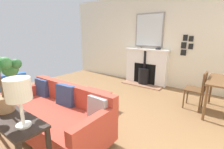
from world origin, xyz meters
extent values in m
cube|color=olive|center=(0.00, 0.00, 0.00)|extent=(5.92, 6.28, 0.01)
cube|color=silver|center=(-2.96, 0.00, 1.41)|extent=(0.12, 6.28, 2.81)
cube|color=#93664C|center=(-2.50, -0.01, 0.01)|extent=(0.36, 1.30, 0.03)
cube|color=white|center=(-2.79, -0.01, 0.55)|extent=(0.21, 1.37, 1.10)
cube|color=black|center=(-2.70, -0.01, 0.35)|extent=(0.06, 0.73, 0.65)
cylinder|color=black|center=(-2.66, -0.01, 0.27)|extent=(0.36, 0.36, 0.49)
cylinder|color=black|center=(-2.66, -0.01, 0.53)|extent=(0.38, 0.38, 0.02)
cylinder|color=black|center=(-2.66, -0.01, 0.82)|extent=(0.07, 0.07, 0.56)
cube|color=white|center=(-2.77, -0.01, 1.12)|extent=(0.26, 1.45, 0.05)
cube|color=gray|center=(-2.87, -0.01, 1.72)|extent=(0.04, 0.92, 1.02)
cube|color=silver|center=(-2.85, -0.01, 1.72)|extent=(0.01, 0.84, 0.94)
cylinder|color=#9E9384|center=(-2.78, -0.29, 1.17)|extent=(0.15, 0.15, 0.05)
torus|color=#9E9384|center=(-2.78, -0.29, 1.19)|extent=(0.15, 0.15, 0.01)
cylinder|color=black|center=(-2.78, 0.35, 1.17)|extent=(0.16, 0.16, 0.05)
torus|color=black|center=(-2.78, 0.35, 1.19)|extent=(0.16, 0.16, 0.01)
cylinder|color=#B2B2B7|center=(1.05, -0.78, 0.05)|extent=(0.04, 0.04, 0.10)
cylinder|color=#B2B2B7|center=(0.36, -0.78, 0.05)|extent=(0.04, 0.04, 0.10)
cylinder|color=#B2B2B7|center=(0.36, 0.83, 0.05)|extent=(0.04, 0.04, 0.10)
cube|color=#B74233|center=(0.70, 0.03, 0.28)|extent=(0.86, 1.90, 0.35)
cube|color=#B74233|center=(0.34, 0.02, 0.62)|extent=(0.15, 1.90, 0.34)
cube|color=#B74233|center=(0.71, -0.86, 0.55)|extent=(0.81, 0.12, 0.19)
cube|color=#B74233|center=(0.70, 0.92, 0.55)|extent=(0.81, 0.12, 0.19)
cube|color=#334775|center=(0.44, -0.69, 0.60)|extent=(0.15, 0.34, 0.34)
cube|color=#334775|center=(0.44, 0.02, 0.62)|extent=(0.18, 0.38, 0.37)
cube|color=#99999E|center=(0.43, 0.73, 0.60)|extent=(0.15, 0.33, 0.33)
cylinder|color=#B2B2B7|center=(-0.09, -0.41, 0.04)|extent=(0.03, 0.03, 0.09)
cylinder|color=#B2B2B7|center=(-0.11, 0.15, 0.04)|extent=(0.03, 0.03, 0.09)
cylinder|color=#B2B2B7|center=(-0.56, -0.43, 0.04)|extent=(0.03, 0.03, 0.09)
cylinder|color=#B2B2B7|center=(-0.58, 0.13, 0.04)|extent=(0.03, 0.03, 0.09)
cube|color=#B74233|center=(-0.34, -0.14, 0.24)|extent=(0.62, 0.72, 0.29)
cube|color=brown|center=(0.34, -1.91, 0.19)|extent=(0.05, 0.05, 0.37)
cube|color=brown|center=(0.43, -1.44, 0.19)|extent=(0.05, 0.05, 0.37)
cube|color=brown|center=(0.93, -1.54, 0.19)|extent=(0.05, 0.05, 0.37)
cube|color=#2D60B2|center=(0.64, -1.72, 0.39)|extent=(0.69, 0.66, 0.08)
cube|color=#2D60B2|center=(0.68, -1.48, 0.62)|extent=(0.61, 0.24, 0.38)
cube|color=brown|center=(0.32, -1.66, 0.48)|extent=(0.14, 0.53, 0.04)
cube|color=black|center=(1.38, 0.03, 0.74)|extent=(0.33, 1.59, 0.03)
cylinder|color=white|center=(1.38, 0.62, 0.77)|extent=(0.14, 0.14, 0.02)
cylinder|color=white|center=(1.38, 0.62, 0.90)|extent=(0.03, 0.03, 0.25)
cylinder|color=white|center=(1.38, 0.62, 1.13)|extent=(0.22, 0.22, 0.21)
cylinder|color=#99704C|center=(1.36, 0.15, 0.85)|extent=(0.18, 0.18, 0.18)
cylinder|color=brown|center=(1.36, 0.15, 1.08)|extent=(0.02, 0.02, 0.29)
sphere|color=#387A3D|center=(1.32, 0.25, 1.33)|extent=(0.13, 0.13, 0.13)
sphere|color=#2D6633|center=(1.21, 0.25, 1.30)|extent=(0.11, 0.11, 0.11)
sphere|color=#387A3D|center=(1.23, 0.09, 1.22)|extent=(0.18, 0.18, 0.18)
sphere|color=#387A3D|center=(1.27, -0.03, 1.31)|extent=(0.10, 0.10, 0.10)
cylinder|color=brown|center=(-2.21, 1.89, 0.35)|extent=(0.05, 0.05, 0.71)
cylinder|color=brown|center=(-1.29, 1.89, 0.35)|extent=(0.05, 0.05, 0.71)
cylinder|color=brown|center=(-1.91, 1.47, 0.21)|extent=(0.03, 0.03, 0.43)
cylinder|color=brown|center=(-1.59, 1.46, 0.21)|extent=(0.03, 0.03, 0.43)
cylinder|color=brown|center=(-1.90, 1.79, 0.21)|extent=(0.03, 0.03, 0.43)
cylinder|color=brown|center=(-1.58, 1.78, 0.21)|extent=(0.03, 0.03, 0.43)
cube|color=brown|center=(-1.75, 1.62, 0.44)|extent=(0.41, 0.41, 0.02)
cube|color=brown|center=(-1.74, 1.79, 0.64)|extent=(0.36, 0.05, 0.39)
cube|color=black|center=(-2.88, 1.07, 1.50)|extent=(0.02, 0.11, 0.16)
cube|color=black|center=(-2.88, 1.22, 1.48)|extent=(0.02, 0.11, 0.15)
cube|color=black|center=(-2.88, 1.05, 1.29)|extent=(0.02, 0.14, 0.17)
cube|color=black|center=(-2.88, 1.23, 1.27)|extent=(0.02, 0.12, 0.15)
cube|color=black|center=(-2.88, 1.06, 1.09)|extent=(0.02, 0.14, 0.16)
camera|label=1|loc=(1.97, 2.12, 1.63)|focal=25.48mm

